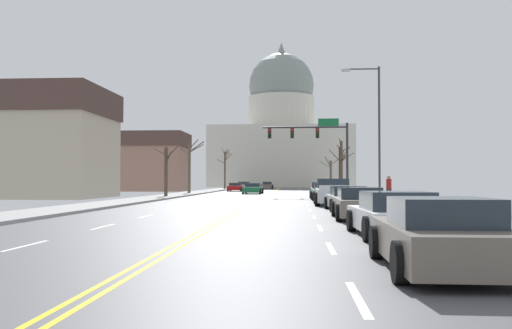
{
  "coord_description": "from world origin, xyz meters",
  "views": [
    {
      "loc": [
        2.68,
        -36.52,
        1.52
      ],
      "look_at": [
        -1.7,
        27.28,
        3.3
      ],
      "focal_mm": 38.81,
      "sensor_mm": 36.0,
      "label": 1
    }
  ],
  "objects_px": {
    "street_lamp_right": "(374,122)",
    "sedan_near_04": "(359,204)",
    "sedan_near_03": "(347,199)",
    "sedan_oncoming_02": "(244,186)",
    "sedan_oncoming_03": "(267,185)",
    "sedan_near_01": "(325,193)",
    "sedan_oncoming_01": "(235,187)",
    "sedan_near_06": "(440,237)",
    "sedan_oncoming_00": "(253,189)",
    "pedestrian_00": "(389,187)",
    "pickup_truck_near_02": "(333,193)",
    "sedan_near_05": "(394,215)",
    "sedan_near_00": "(321,190)",
    "signal_gantry": "(317,140)",
    "bicycle_parked": "(375,194)"
  },
  "relations": [
    {
      "from": "bicycle_parked",
      "to": "sedan_oncoming_03",
      "type": "bearing_deg",
      "value": 100.62
    },
    {
      "from": "street_lamp_right",
      "to": "sedan_near_05",
      "type": "relative_size",
      "value": 1.88
    },
    {
      "from": "street_lamp_right",
      "to": "sedan_oncoming_00",
      "type": "distance_m",
      "value": 26.51
    },
    {
      "from": "sedan_oncoming_01",
      "to": "bicycle_parked",
      "type": "bearing_deg",
      "value": -68.01
    },
    {
      "from": "pickup_truck_near_02",
      "to": "sedan_oncoming_00",
      "type": "relative_size",
      "value": 1.17
    },
    {
      "from": "pedestrian_00",
      "to": "sedan_near_00",
      "type": "bearing_deg",
      "value": 110.7
    },
    {
      "from": "sedan_near_04",
      "to": "sedan_near_05",
      "type": "xyz_separation_m",
      "value": [
        0.13,
        -6.76,
        -0.01
      ]
    },
    {
      "from": "sedan_near_06",
      "to": "sedan_oncoming_00",
      "type": "xyz_separation_m",
      "value": [
        -6.91,
        50.85,
        -0.01
      ]
    },
    {
      "from": "street_lamp_right",
      "to": "sedan_near_00",
      "type": "xyz_separation_m",
      "value": [
        -2.89,
        11.24,
        -4.67
      ]
    },
    {
      "from": "pickup_truck_near_02",
      "to": "sedan_oncoming_01",
      "type": "distance_m",
      "value": 40.95
    },
    {
      "from": "pickup_truck_near_02",
      "to": "bicycle_parked",
      "type": "relative_size",
      "value": 2.99
    },
    {
      "from": "sedan_near_04",
      "to": "sedan_oncoming_00",
      "type": "xyz_separation_m",
      "value": [
        -7.01,
        38.51,
        -0.03
      ]
    },
    {
      "from": "sedan_near_03",
      "to": "sedan_near_04",
      "type": "distance_m",
      "value": 5.92
    },
    {
      "from": "sedan_near_06",
      "to": "street_lamp_right",
      "type": "bearing_deg",
      "value": 84.05
    },
    {
      "from": "sedan_near_03",
      "to": "sedan_oncoming_02",
      "type": "height_order",
      "value": "sedan_oncoming_02"
    },
    {
      "from": "sedan_near_04",
      "to": "street_lamp_right",
      "type": "bearing_deg",
      "value": 79.39
    },
    {
      "from": "street_lamp_right",
      "to": "sedan_near_04",
      "type": "height_order",
      "value": "street_lamp_right"
    },
    {
      "from": "signal_gantry",
      "to": "sedan_near_03",
      "type": "height_order",
      "value": "signal_gantry"
    },
    {
      "from": "sedan_near_01",
      "to": "sedan_oncoming_03",
      "type": "height_order",
      "value": "sedan_near_01"
    },
    {
      "from": "sedan_near_03",
      "to": "street_lamp_right",
      "type": "bearing_deg",
      "value": 72.91
    },
    {
      "from": "sedan_near_05",
      "to": "sedan_oncoming_03",
      "type": "distance_m",
      "value": 80.1
    },
    {
      "from": "signal_gantry",
      "to": "pedestrian_00",
      "type": "height_order",
      "value": "signal_gantry"
    },
    {
      "from": "street_lamp_right",
      "to": "sedan_near_06",
      "type": "xyz_separation_m",
      "value": [
        -2.77,
        -26.63,
        -4.71
      ]
    },
    {
      "from": "sedan_oncoming_03",
      "to": "sedan_oncoming_02",
      "type": "bearing_deg",
      "value": -109.48
    },
    {
      "from": "sedan_near_05",
      "to": "sedan_oncoming_01",
      "type": "bearing_deg",
      "value": 100.16
    },
    {
      "from": "sedan_near_03",
      "to": "sedan_near_06",
      "type": "xyz_separation_m",
      "value": [
        -0.2,
        -18.26,
        -0.0
      ]
    },
    {
      "from": "sedan_near_06",
      "to": "pedestrian_00",
      "type": "relative_size",
      "value": 2.57
    },
    {
      "from": "signal_gantry",
      "to": "pickup_truck_near_02",
      "type": "height_order",
      "value": "signal_gantry"
    },
    {
      "from": "sedan_near_05",
      "to": "sedan_oncoming_02",
      "type": "height_order",
      "value": "sedan_oncoming_02"
    },
    {
      "from": "sedan_near_05",
      "to": "pedestrian_00",
      "type": "xyz_separation_m",
      "value": [
        3.58,
        21.9,
        0.49
      ]
    },
    {
      "from": "sedan_near_01",
      "to": "sedan_near_05",
      "type": "distance_m",
      "value": 25.99
    },
    {
      "from": "sedan_near_04",
      "to": "sedan_near_06",
      "type": "height_order",
      "value": "sedan_near_04"
    },
    {
      "from": "sedan_near_05",
      "to": "bicycle_parked",
      "type": "distance_m",
      "value": 25.07
    },
    {
      "from": "street_lamp_right",
      "to": "sedan_near_01",
      "type": "height_order",
      "value": "street_lamp_right"
    },
    {
      "from": "sedan_near_00",
      "to": "sedan_oncoming_03",
      "type": "xyz_separation_m",
      "value": [
        -6.88,
        47.49,
        -0.05
      ]
    },
    {
      "from": "sedan_near_01",
      "to": "sedan_oncoming_01",
      "type": "xyz_separation_m",
      "value": [
        -10.11,
        32.41,
        -0.04
      ]
    },
    {
      "from": "sedan_oncoming_00",
      "to": "sedan_near_03",
      "type": "bearing_deg",
      "value": -77.69
    },
    {
      "from": "sedan_near_00",
      "to": "sedan_near_01",
      "type": "height_order",
      "value": "sedan_near_00"
    },
    {
      "from": "pedestrian_00",
      "to": "sedan_near_01",
      "type": "bearing_deg",
      "value": 133.89
    },
    {
      "from": "street_lamp_right",
      "to": "sedan_oncoming_02",
      "type": "bearing_deg",
      "value": 104.63
    },
    {
      "from": "sedan_near_04",
      "to": "sedan_oncoming_01",
      "type": "xyz_separation_m",
      "value": [
        -10.33,
        51.64,
        -0.04
      ]
    },
    {
      "from": "sedan_near_00",
      "to": "pedestrian_00",
      "type": "height_order",
      "value": "pedestrian_00"
    },
    {
      "from": "sedan_oncoming_02",
      "to": "sedan_oncoming_03",
      "type": "relative_size",
      "value": 1.07
    },
    {
      "from": "sedan_oncoming_03",
      "to": "pedestrian_00",
      "type": "bearing_deg",
      "value": -79.43
    },
    {
      "from": "pickup_truck_near_02",
      "to": "bicycle_parked",
      "type": "xyz_separation_m",
      "value": [
        3.35,
        6.15,
        -0.23
      ]
    },
    {
      "from": "sedan_near_06",
      "to": "sedan_oncoming_00",
      "type": "height_order",
      "value": "sedan_near_06"
    },
    {
      "from": "sedan_near_00",
      "to": "sedan_near_05",
      "type": "height_order",
      "value": "sedan_near_00"
    },
    {
      "from": "sedan_oncoming_02",
      "to": "pedestrian_00",
      "type": "relative_size",
      "value": 2.75
    },
    {
      "from": "street_lamp_right",
      "to": "sedan_near_05",
      "type": "height_order",
      "value": "street_lamp_right"
    },
    {
      "from": "pickup_truck_near_02",
      "to": "sedan_near_05",
      "type": "distance_m",
      "value": 18.73
    }
  ]
}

